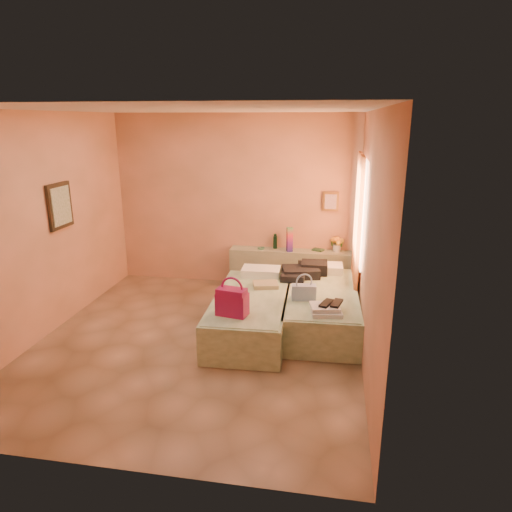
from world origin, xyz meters
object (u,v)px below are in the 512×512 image
Objects in this scene: headboard_ledge at (292,269)px; bed_right at (321,308)px; blue_handbag at (304,292)px; bed_left at (251,313)px; water_bottle at (275,241)px; green_book at (318,250)px; towel_stack at (326,310)px; magenta_handbag at (232,301)px; flower_vase at (337,243)px.

headboard_ledge is 1.47m from bed_right.
bed_right is 6.54× the size of blue_handbag.
bed_left is at bearing -102.44° from headboard_ledge.
water_bottle reaches higher than blue_handbag.
green_book is 0.50× the size of towel_stack.
green_book is 0.49× the size of magenta_handbag.
blue_handbag reaches higher than bed_left.
headboard_ledge is 0.54m from water_bottle.
water_bottle is 0.71m from green_book.
blue_handbag is at bearing -80.01° from headboard_ledge.
flower_vase is 2.67m from magenta_handbag.
magenta_handbag is at bearing -101.78° from headboard_ledge.
water_bottle is 1.00m from flower_vase.
bed_left is 8.56× the size of water_bottle.
green_book is 2.55m from magenta_handbag.
green_book is at bearing -178.67° from flower_vase.
bed_right is at bearing 95.52° from towel_stack.
blue_handbag is at bearing -3.71° from bed_left.
bed_left is 6.54× the size of blue_handbag.
flower_vase reaches higher than bed_right.
flower_vase is at bearing -0.98° from water_bottle.
towel_stack reaches higher than bed_left.
bed_right is 1.49m from green_book.
bed_right is 1.46m from magenta_handbag.
water_bottle reaches higher than magenta_handbag.
bed_right is 0.81m from towel_stack.
bed_right is at bearing 18.15° from bed_left.
blue_handbag is at bearing -69.36° from green_book.
green_book reaches higher than towel_stack.
headboard_ledge is at bearing 105.73° from towel_stack.
towel_stack is (0.89, -2.20, -0.22)m from water_bottle.
green_book is at bearing 7.19° from headboard_ledge.
bed_left is 5.62× the size of magenta_handbag.
bed_right is 11.52× the size of green_book.
green_book is 0.32m from flower_vase.
magenta_handbag is (-1.19, -2.39, -0.13)m from flower_vase.
headboard_ledge is 8.77× the size of water_bottle.
blue_handbag is 0.87× the size of towel_stack.
bed_right is 5.71× the size of towel_stack.
headboard_ledge is at bearing 75.69° from bed_left.
magenta_handbag is (-0.19, -2.41, -0.10)m from water_bottle.
headboard_ledge is at bearing -175.26° from flower_vase.
towel_stack is at bearing -67.85° from water_bottle.
headboard_ledge is 11.81× the size of green_book.
blue_handbag is at bearing -124.25° from bed_right.
blue_handbag is at bearing 126.40° from towel_stack.
towel_stack is at bearing -60.47° from blue_handbag.
bed_left is 11.52× the size of green_book.
water_bottle is 2.42m from magenta_handbag.
magenta_handbag is at bearing -149.15° from blue_handbag.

